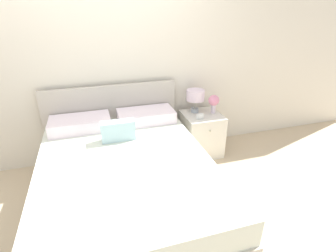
# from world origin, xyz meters

# --- Properties ---
(ground_plane) EXTENTS (12.00, 12.00, 0.00)m
(ground_plane) POSITION_xyz_m (0.00, 0.00, 0.00)
(ground_plane) COLOR #CCB28E
(wall_back) EXTENTS (8.00, 0.06, 2.60)m
(wall_back) POSITION_xyz_m (0.00, 0.07, 1.30)
(wall_back) COLOR silver
(wall_back) RESTS_ON ground_plane
(bed) EXTENTS (1.60, 2.07, 0.97)m
(bed) POSITION_xyz_m (0.00, -0.96, 0.30)
(bed) COLOR beige
(bed) RESTS_ON ground_plane
(nightstand) EXTENTS (0.48, 0.50, 0.56)m
(nightstand) POSITION_xyz_m (1.11, -0.26, 0.28)
(nightstand) COLOR silver
(nightstand) RESTS_ON ground_plane
(table_lamp) EXTENTS (0.23, 0.23, 0.30)m
(table_lamp) POSITION_xyz_m (1.05, -0.15, 0.77)
(table_lamp) COLOR #A8B2BC
(table_lamp) RESTS_ON nightstand
(flower_vase) EXTENTS (0.14, 0.14, 0.24)m
(flower_vase) POSITION_xyz_m (1.27, -0.25, 0.71)
(flower_vase) COLOR silver
(flower_vase) RESTS_ON nightstand
(alarm_clock) EXTENTS (0.09, 0.05, 0.06)m
(alarm_clock) POSITION_xyz_m (1.03, -0.37, 0.59)
(alarm_clock) COLOR white
(alarm_clock) RESTS_ON nightstand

